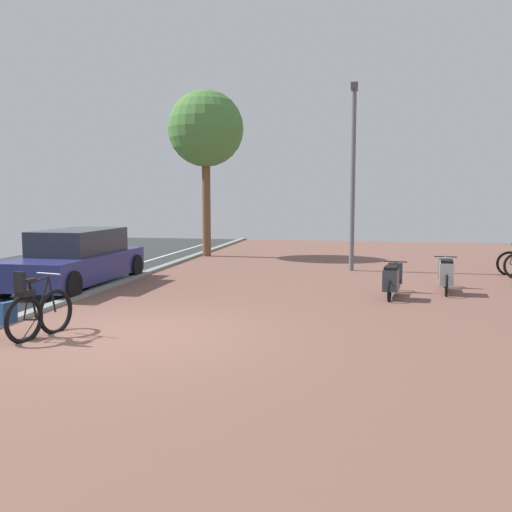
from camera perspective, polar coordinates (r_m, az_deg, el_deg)
ground at (r=9.01m, az=-4.34°, el=-8.40°), size 21.00×40.00×0.13m
bicycle_foreground at (r=9.64m, az=-21.13°, el=-5.25°), size 0.80×1.39×1.12m
scooter_near at (r=13.78m, az=18.45°, el=-1.79°), size 0.54×1.81×0.81m
scooter_mid at (r=12.81m, az=13.41°, el=-2.36°), size 0.59×1.77×0.74m
parked_car_near at (r=14.75m, az=-17.44°, el=-0.31°), size 1.82×4.47×1.39m
lamp_post at (r=17.11m, az=9.67°, el=8.70°), size 0.20×0.52×5.44m
street_tree at (r=21.18m, az=-5.05°, el=12.45°), size 2.74×2.74×6.01m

